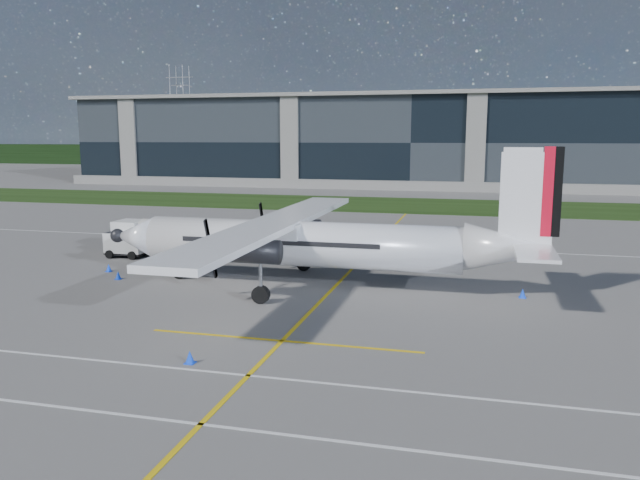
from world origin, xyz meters
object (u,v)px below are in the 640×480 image
safety_cone_nose_port (118,275)px  ground_crew_person (174,253)px  baggage_tug (126,245)px  safety_cone_tail (523,293)px  pylon_west (181,115)px  safety_cone_nose_stbd (133,268)px  fuel_tanker_truck (153,237)px  turboprop_aircraft (317,218)px  safety_cone_stbdwing (333,245)px  safety_cone_fwd (109,268)px  safety_cone_portwing (190,357)px

safety_cone_nose_port → ground_crew_person: bearing=68.9°
baggage_tug → safety_cone_tail: bearing=-10.5°
pylon_west → safety_cone_nose_stbd: 161.95m
fuel_tanker_truck → safety_cone_nose_stbd: 6.06m
safety_cone_tail → safety_cone_nose_stbd: (-23.68, 0.51, 0.00)m
turboprop_aircraft → safety_cone_nose_stbd: 12.96m
pylon_west → safety_cone_stbdwing: 156.54m
safety_cone_stbdwing → safety_cone_fwd: 16.92m
pylon_west → safety_cone_nose_port: (69.84, -147.47, -14.75)m
turboprop_aircraft → ground_crew_person: (-10.58, 3.03, -3.12)m
safety_cone_nose_stbd → baggage_tug: bearing=125.3°
safety_cone_stbdwing → safety_cone_portwing: same height
ground_crew_person → safety_cone_tail: size_ratio=3.65×
pylon_west → safety_cone_stbdwing: bearing=-59.1°
pylon_west → safety_cone_stbdwing: (80.02, -133.74, -14.75)m
baggage_tug → safety_cone_portwing: 23.05m
turboprop_aircraft → ground_crew_person: size_ratio=14.73×
pylon_west → safety_cone_nose_port: bearing=-64.7°
safety_cone_fwd → pylon_west: bearing=115.0°
ground_crew_person → safety_cone_tail: bearing=-110.5°
pylon_west → safety_cone_fwd: size_ratio=60.00×
safety_cone_nose_stbd → fuel_tanker_truck: bearing=106.6°
pylon_west → baggage_tug: pylon_west is taller
baggage_tug → safety_cone_nose_port: baggage_tug is taller
turboprop_aircraft → safety_cone_tail: size_ratio=53.73×
fuel_tanker_truck → safety_cone_fwd: fuel_tanker_truck is taller
turboprop_aircraft → safety_cone_tail: (11.32, 0.41, -3.78)m
fuel_tanker_truck → baggage_tug: size_ratio=2.37×
ground_crew_person → fuel_tanker_truck: bearing=30.3°
fuel_tanker_truck → safety_cone_stbdwing: 13.54m
fuel_tanker_truck → safety_cone_fwd: size_ratio=14.06×
turboprop_aircraft → safety_cone_stbdwing: turboprop_aircraft is taller
safety_cone_nose_stbd → safety_cone_fwd: 1.62m
pylon_west → safety_cone_portwing: 179.12m
safety_cone_fwd → safety_cone_stbdwing: bearing=44.9°
safety_cone_fwd → ground_crew_person: bearing=34.7°
fuel_tanker_truck → safety_cone_tail: 26.16m
pylon_west → safety_cone_fwd: bearing=-65.0°
safety_cone_tail → safety_cone_portwing: (-12.93, -13.41, 0.00)m
pylon_west → turboprop_aircraft: 168.15m
safety_cone_nose_port → safety_cone_fwd: (-1.80, 1.78, 0.00)m
fuel_tanker_truck → safety_cone_fwd: bearing=-89.0°
baggage_tug → safety_cone_stbdwing: (13.53, 7.27, -0.64)m
pylon_west → safety_cone_tail: (93.32, -145.97, -14.75)m
fuel_tanker_truck → ground_crew_person: size_ratio=3.85×
baggage_tug → safety_cone_nose_port: size_ratio=5.93×
safety_cone_nose_stbd → safety_cone_tail: bearing=-1.2°
pylon_west → safety_cone_portwing: bearing=-63.2°
pylon_west → safety_cone_nose_stbd: (69.64, -145.46, -14.75)m
safety_cone_fwd → safety_cone_portwing: (12.35, -13.69, 0.00)m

